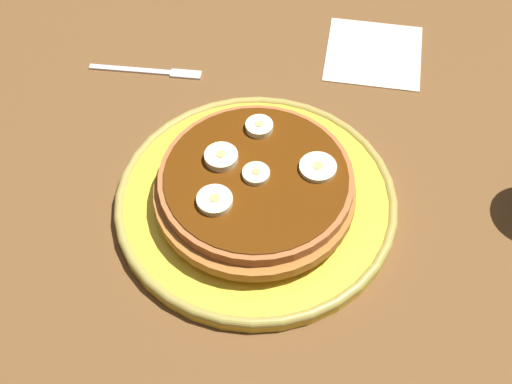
% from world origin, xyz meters
% --- Properties ---
extents(ground_plane, '(1.40, 1.40, 0.03)m').
position_xyz_m(ground_plane, '(0.00, 0.00, -0.01)').
color(ground_plane, brown).
extents(plate, '(0.28, 0.28, 0.02)m').
position_xyz_m(plate, '(0.00, 0.00, 0.01)').
color(plate, yellow).
rests_on(plate, ground_plane).
extents(pancake_stack, '(0.20, 0.20, 0.04)m').
position_xyz_m(pancake_stack, '(-0.00, -0.00, 0.03)').
color(pancake_stack, '#B78133').
rests_on(pancake_stack, plate).
extents(banana_slice_0, '(0.03, 0.03, 0.01)m').
position_xyz_m(banana_slice_0, '(0.00, -0.00, 0.05)').
color(banana_slice_0, '#EBEBB6').
rests_on(banana_slice_0, pancake_stack).
extents(banana_slice_1, '(0.03, 0.03, 0.01)m').
position_xyz_m(banana_slice_1, '(-0.04, 0.03, 0.05)').
color(banana_slice_1, '#FAF1B9').
rests_on(banana_slice_1, pancake_stack).
extents(banana_slice_2, '(0.03, 0.03, 0.01)m').
position_xyz_m(banana_slice_2, '(0.06, 0.01, 0.05)').
color(banana_slice_2, '#EDEFB6').
rests_on(banana_slice_2, pancake_stack).
extents(banana_slice_3, '(0.03, 0.03, 0.01)m').
position_xyz_m(banana_slice_3, '(0.01, 0.04, 0.05)').
color(banana_slice_3, '#F7EABB').
rests_on(banana_slice_3, pancake_stack).
extents(banana_slice_4, '(0.04, 0.04, 0.01)m').
position_xyz_m(banana_slice_4, '(0.02, -0.06, 0.05)').
color(banana_slice_4, '#F9EFB9').
rests_on(banana_slice_4, pancake_stack).
extents(napkin, '(0.12, 0.12, 0.00)m').
position_xyz_m(napkin, '(0.25, -0.09, 0.00)').
color(napkin, beige).
rests_on(napkin, ground_plane).
extents(fork, '(0.02, 0.13, 0.01)m').
position_xyz_m(fork, '(0.16, 0.16, 0.00)').
color(fork, silver).
rests_on(fork, ground_plane).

